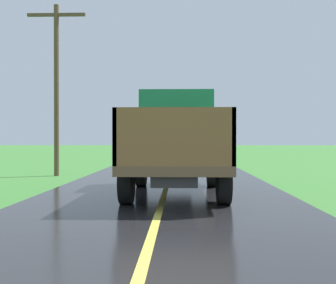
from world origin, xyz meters
TOP-DOWN VIEW (x-y plane):
  - banana_truck_near at (0.29, 9.40)m, footprint 2.38×5.82m
  - utility_pole_roadside at (-4.61, 14.69)m, footprint 2.35×0.20m

SIDE VIEW (x-z plane):
  - banana_truck_near at x=0.29m, z-range 0.07..2.87m
  - utility_pole_roadside at x=-4.61m, z-range 0.33..7.24m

